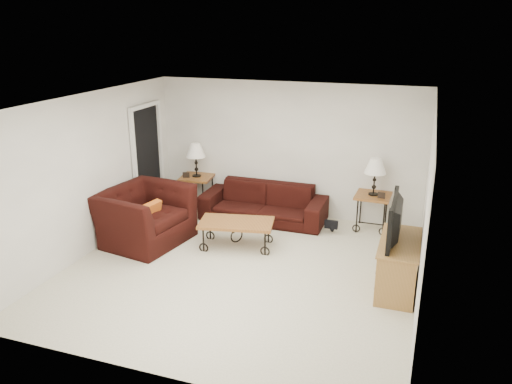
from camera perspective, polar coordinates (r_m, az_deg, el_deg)
ground at (r=7.63m, az=-1.72°, el=-8.74°), size 5.00×5.00×0.00m
wall_back at (r=9.43m, az=3.56°, el=4.77°), size 5.00×0.02×2.50m
wall_front at (r=5.06m, az=-11.96°, el=-8.35°), size 5.00×0.02×2.50m
wall_left at (r=8.32m, az=-18.16°, el=1.96°), size 0.02×5.00×2.50m
wall_right at (r=6.72m, az=18.56°, el=-2.01°), size 0.02×5.00×2.50m
ceiling at (r=6.84m, az=-1.93°, el=10.17°), size 5.00×5.00×0.00m
doorway at (r=9.68m, az=-12.12°, el=3.34°), size 0.08×0.94×2.04m
sofa at (r=9.34m, az=0.85°, el=-1.22°), size 2.28×0.89×0.67m
side_table_left at (r=10.00m, az=-6.63°, el=-0.01°), size 0.67×0.67×0.65m
side_table_right at (r=9.14m, az=12.93°, el=-2.22°), size 0.62×0.62×0.65m
lamp_left at (r=9.81m, az=-6.78°, el=3.60°), size 0.41×0.41×0.65m
lamp_right at (r=8.93m, az=13.23°, el=1.68°), size 0.38×0.38×0.65m
photo_frame_left at (r=9.82m, az=-7.88°, el=1.91°), size 0.13×0.06×0.11m
photo_frame_right at (r=8.86m, az=13.96°, el=-0.36°), size 0.13×0.05×0.11m
coffee_table at (r=8.27m, az=-2.20°, el=-4.77°), size 1.28×0.86×0.44m
armchair at (r=8.58m, az=-12.49°, el=-2.65°), size 1.45×1.59×0.91m
throw_pillow at (r=8.45m, az=-11.82°, el=-2.48°), size 0.18×0.42×0.41m
tv_stand at (r=7.24m, az=15.72°, el=-7.94°), size 0.49×1.18×0.71m
television at (r=6.98m, az=16.03°, el=-3.05°), size 0.14×1.06×0.61m
backpack at (r=8.93m, az=8.64°, el=-3.11°), size 0.43×0.38×0.46m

